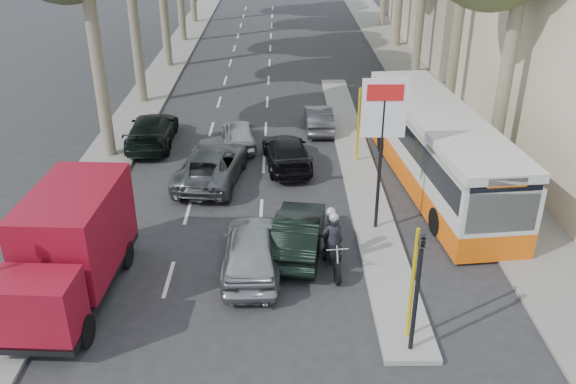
{
  "coord_description": "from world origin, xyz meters",
  "views": [
    {
      "loc": [
        -0.15,
        -14.03,
        10.98
      ],
      "look_at": [
        0.1,
        4.92,
        1.6
      ],
      "focal_mm": 38.0,
      "sensor_mm": 36.0,
      "label": 1
    }
  ],
  "objects_px": {
    "silver_hatchback": "(251,249)",
    "motorcycle": "(331,240)",
    "dark_hatchback": "(298,232)",
    "red_truck": "(70,247)",
    "city_bus": "(437,147)"
  },
  "relations": [
    {
      "from": "silver_hatchback",
      "to": "motorcycle",
      "type": "height_order",
      "value": "motorcycle"
    },
    {
      "from": "silver_hatchback",
      "to": "dark_hatchback",
      "type": "xyz_separation_m",
      "value": [
        1.53,
        1.13,
        -0.06
      ]
    },
    {
      "from": "silver_hatchback",
      "to": "dark_hatchback",
      "type": "distance_m",
      "value": 1.9
    },
    {
      "from": "silver_hatchback",
      "to": "motorcycle",
      "type": "distance_m",
      "value": 2.59
    },
    {
      "from": "red_truck",
      "to": "city_bus",
      "type": "bearing_deg",
      "value": 34.6
    },
    {
      "from": "city_bus",
      "to": "motorcycle",
      "type": "bearing_deg",
      "value": -134.21
    },
    {
      "from": "motorcycle",
      "to": "dark_hatchback",
      "type": "bearing_deg",
      "value": 135.05
    },
    {
      "from": "dark_hatchback",
      "to": "red_truck",
      "type": "relative_size",
      "value": 0.71
    },
    {
      "from": "red_truck",
      "to": "motorcycle",
      "type": "relative_size",
      "value": 2.55
    },
    {
      "from": "silver_hatchback",
      "to": "red_truck",
      "type": "height_order",
      "value": "red_truck"
    },
    {
      "from": "red_truck",
      "to": "silver_hatchback",
      "type": "bearing_deg",
      "value": 17.52
    },
    {
      "from": "city_bus",
      "to": "silver_hatchback",
      "type": "bearing_deg",
      "value": -145.23
    },
    {
      "from": "motorcycle",
      "to": "red_truck",
      "type": "bearing_deg",
      "value": -174.63
    },
    {
      "from": "silver_hatchback",
      "to": "dark_hatchback",
      "type": "bearing_deg",
      "value": -144.46
    },
    {
      "from": "red_truck",
      "to": "motorcycle",
      "type": "bearing_deg",
      "value": 15.01
    }
  ]
}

